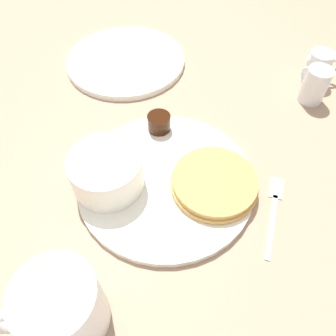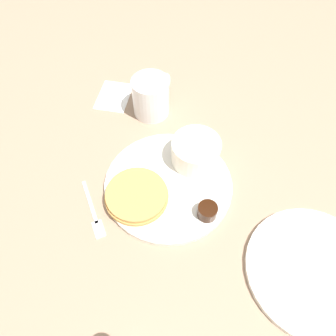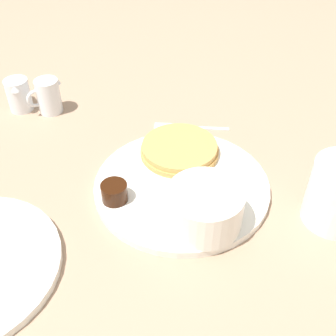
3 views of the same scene
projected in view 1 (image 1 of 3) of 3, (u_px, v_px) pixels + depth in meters
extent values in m
plane|color=#9E7F66|center=(166.00, 183.00, 0.50)|extent=(4.00, 4.00, 0.00)
cylinder|color=white|center=(166.00, 180.00, 0.50)|extent=(0.27, 0.27, 0.01)
cylinder|color=tan|center=(214.00, 184.00, 0.48)|extent=(0.13, 0.13, 0.01)
cylinder|color=tan|center=(215.00, 181.00, 0.47)|extent=(0.12, 0.12, 0.01)
cylinder|color=white|center=(107.00, 172.00, 0.46)|extent=(0.10, 0.10, 0.06)
cylinder|color=white|center=(104.00, 161.00, 0.45)|extent=(0.09, 0.09, 0.01)
cylinder|color=black|center=(159.00, 122.00, 0.54)|extent=(0.04, 0.04, 0.03)
cylinder|color=white|center=(98.00, 171.00, 0.49)|extent=(0.05, 0.05, 0.02)
sphere|color=white|center=(96.00, 165.00, 0.47)|extent=(0.02, 0.02, 0.02)
cylinder|color=white|center=(63.00, 307.00, 0.35)|extent=(0.09, 0.09, 0.10)
torus|color=white|center=(17.00, 319.00, 0.34)|extent=(0.06, 0.04, 0.06)
cylinder|color=white|center=(315.00, 85.00, 0.59)|extent=(0.04, 0.04, 0.07)
torus|color=white|center=(308.00, 76.00, 0.60)|extent=(0.02, 0.04, 0.04)
cone|color=white|center=(328.00, 79.00, 0.56)|extent=(0.02, 0.02, 0.01)
cylinder|color=white|center=(317.00, 67.00, 0.63)|extent=(0.04, 0.04, 0.06)
torus|color=white|center=(331.00, 66.00, 0.62)|extent=(0.03, 0.03, 0.03)
cone|color=white|center=(312.00, 55.00, 0.61)|extent=(0.02, 0.02, 0.01)
cube|color=silver|center=(272.00, 225.00, 0.46)|extent=(0.09, 0.06, 0.00)
cube|color=silver|center=(277.00, 188.00, 0.49)|extent=(0.04, 0.04, 0.00)
cylinder|color=white|center=(126.00, 60.00, 0.68)|extent=(0.24, 0.24, 0.01)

